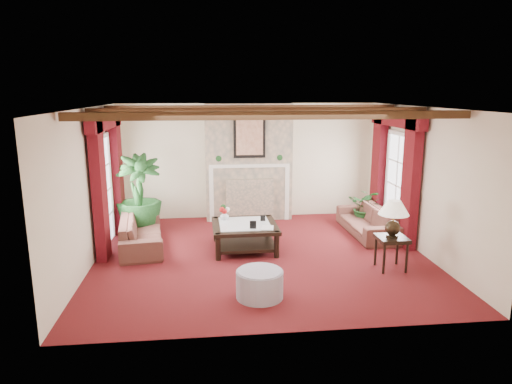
{
  "coord_description": "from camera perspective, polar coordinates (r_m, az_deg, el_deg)",
  "views": [
    {
      "loc": [
        -0.96,
        -7.91,
        2.99
      ],
      "look_at": [
        -0.06,
        0.4,
        1.12
      ],
      "focal_mm": 32.0,
      "sensor_mm": 36.0,
      "label": 1
    }
  ],
  "objects": [
    {
      "name": "french_door_right",
      "position": [
        9.77,
        17.7,
        6.96
      ],
      "size": [
        0.1,
        1.1,
        2.16
      ],
      "primitive_type": null,
      "color": "white",
      "rests_on": "ground"
    },
    {
      "name": "potted_palm",
      "position": [
        10.01,
        -14.35,
        -2.38
      ],
      "size": [
        1.66,
        2.08,
        0.94
      ],
      "primitive_type": "imported",
      "rotation": [
        0.0,
        0.0,
        0.22
      ],
      "color": "black",
      "rests_on": "ground"
    },
    {
      "name": "side_table",
      "position": [
        8.15,
        16.51,
        -7.31
      ],
      "size": [
        0.56,
        0.56,
        0.57
      ],
      "primitive_type": null,
      "rotation": [
        0.0,
        0.0,
        -0.15
      ],
      "color": "black",
      "rests_on": "ground"
    },
    {
      "name": "sofa_left",
      "position": [
        9.14,
        -14.2,
        -4.37
      ],
      "size": [
        2.11,
        1.08,
        0.77
      ],
      "primitive_type": "imported",
      "rotation": [
        0.0,
        0.0,
        1.7
      ],
      "color": "#3C101F",
      "rests_on": "ground"
    },
    {
      "name": "flower_vase",
      "position": [
        8.97,
        -3.97,
        -2.98
      ],
      "size": [
        0.23,
        0.24,
        0.17
      ],
      "primitive_type": "imported",
      "rotation": [
        0.0,
        0.0,
        0.17
      ],
      "color": "silver",
      "rests_on": "coffee_table"
    },
    {
      "name": "table_lamp",
      "position": [
        7.97,
        16.78,
        -3.17
      ],
      "size": [
        0.51,
        0.51,
        0.65
      ],
      "primitive_type": null,
      "color": "black",
      "rests_on": "side_table"
    },
    {
      "name": "back_wall",
      "position": [
        10.83,
        -1.02,
        3.88
      ],
      "size": [
        6.0,
        0.02,
        2.7
      ],
      "primitive_type": "cube",
      "color": "beige",
      "rests_on": "ground"
    },
    {
      "name": "book",
      "position": [
        8.38,
        0.7,
        -3.62
      ],
      "size": [
        0.23,
        0.1,
        0.3
      ],
      "primitive_type": "imported",
      "rotation": [
        0.0,
        0.0,
        -0.17
      ],
      "color": "black",
      "rests_on": "coffee_table"
    },
    {
      "name": "curtains_right",
      "position": [
        9.7,
        17.26,
        9.44
      ],
      "size": [
        0.2,
        2.4,
        2.55
      ],
      "primitive_type": null,
      "color": "#46090A",
      "rests_on": "ground"
    },
    {
      "name": "curtains_left",
      "position": [
        9.12,
        -18.44,
        9.19
      ],
      "size": [
        0.2,
        2.4,
        2.55
      ],
      "primitive_type": null,
      "color": "#46090A",
      "rests_on": "ground"
    },
    {
      "name": "right_wall",
      "position": [
        8.99,
        20.07,
        1.31
      ],
      "size": [
        0.02,
        5.5,
        2.7
      ],
      "primitive_type": "cube",
      "color": "beige",
      "rests_on": "ground"
    },
    {
      "name": "left_wall",
      "position": [
        8.33,
        -20.22,
        0.45
      ],
      "size": [
        0.02,
        5.5,
        2.7
      ],
      "primitive_type": "cube",
      "color": "beige",
      "rests_on": "ground"
    },
    {
      "name": "small_plant",
      "position": [
        10.57,
        13.65,
        -2.33
      ],
      "size": [
        1.59,
        1.59,
        0.67
      ],
      "primitive_type": "imported",
      "rotation": [
        0.0,
        0.0,
        -0.65
      ],
      "color": "black",
      "rests_on": "ground"
    },
    {
      "name": "french_door_left",
      "position": [
        9.17,
        -18.94,
        6.54
      ],
      "size": [
        0.1,
        1.1,
        2.16
      ],
      "primitive_type": null,
      "color": "white",
      "rests_on": "ground"
    },
    {
      "name": "coffee_table",
      "position": [
        8.78,
        -1.43,
        -5.59
      ],
      "size": [
        1.24,
        1.24,
        0.5
      ],
      "primitive_type": null,
      "rotation": [
        0.0,
        0.0,
        0.01
      ],
      "color": "black",
      "rests_on": "ground"
    },
    {
      "name": "photo_frame_a",
      "position": [
        8.37,
        -0.38,
        -4.14
      ],
      "size": [
        0.12,
        0.02,
        0.16
      ],
      "primitive_type": null,
      "rotation": [
        0.0,
        0.0,
        -0.04
      ],
      "color": "black",
      "rests_on": "coffee_table"
    },
    {
      "name": "photo_frame_b",
      "position": [
        8.85,
        0.86,
        -3.33
      ],
      "size": [
        0.1,
        0.04,
        0.12
      ],
      "primitive_type": null,
      "rotation": [
        0.0,
        0.0,
        -0.18
      ],
      "color": "black",
      "rests_on": "coffee_table"
    },
    {
      "name": "ottoman",
      "position": [
        6.84,
        0.46,
        -11.46
      ],
      "size": [
        0.7,
        0.7,
        0.41
      ],
      "primitive_type": "cylinder",
      "color": "gray",
      "rests_on": "ground"
    },
    {
      "name": "floor",
      "position": [
        8.51,
        0.7,
        -7.98
      ],
      "size": [
        6.0,
        6.0,
        0.0
      ],
      "primitive_type": "plane",
      "color": "#440C0E",
      "rests_on": "ground"
    },
    {
      "name": "ceiling",
      "position": [
        7.97,
        0.76,
        10.51
      ],
      "size": [
        6.0,
        6.0,
        0.0
      ],
      "primitive_type": "plane",
      "rotation": [
        3.14,
        0.0,
        0.0
      ],
      "color": "white",
      "rests_on": "floor"
    },
    {
      "name": "sofa_right",
      "position": [
        9.95,
        13.75,
        -2.99
      ],
      "size": [
        1.97,
        0.64,
        0.76
      ],
      "primitive_type": "imported",
      "rotation": [
        0.0,
        0.0,
        -1.55
      ],
      "color": "#3C101F",
      "rests_on": "ground"
    },
    {
      "name": "ceiling_beams",
      "position": [
        7.97,
        0.75,
        10.08
      ],
      "size": [
        6.0,
        3.0,
        0.12
      ],
      "primitive_type": null,
      "color": "#3A2312",
      "rests_on": "ceiling"
    },
    {
      "name": "fireplace",
      "position": [
        10.5,
        -0.95,
        11.01
      ],
      "size": [
        2.0,
        0.52,
        2.7
      ],
      "primitive_type": null,
      "color": "tan",
      "rests_on": "ground"
    }
  ]
}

